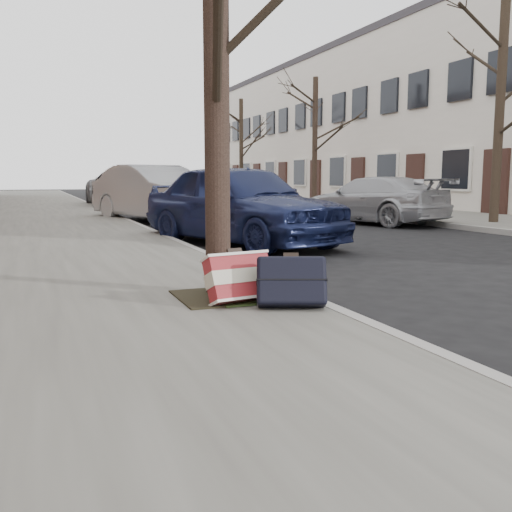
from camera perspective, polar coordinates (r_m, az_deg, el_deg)
name	(u,v)px	position (r m, az deg, el deg)	size (l,w,h in m)	color
ground	(486,320)	(5.37, 21.97, -5.91)	(120.00, 120.00, 0.00)	black
near_sidewalk	(29,216)	(18.80, -21.75, 3.74)	(5.00, 70.00, 0.12)	slate
far_sidewalk	(355,209)	(22.00, 9.83, 4.70)	(4.00, 70.00, 0.12)	slate
house_far	(454,121)	(26.03, 19.20, 12.66)	(6.70, 40.00, 7.20)	beige
dirt_patch	(224,296)	(5.34, -3.26, -4.03)	(0.85, 0.85, 0.01)	black
street_tree	(216,12)	(5.61, -4.04, 23.17)	(0.24, 0.24, 5.18)	black
suitcase_red	(239,278)	(5.03, -1.68, -2.22)	(0.58, 0.16, 0.42)	maroon
suitcase_navy	(291,281)	(4.86, 3.55, -2.52)	(0.59, 0.19, 0.42)	black
car_near_front	(241,203)	(10.44, -1.55, 5.27)	(1.79, 4.44, 1.51)	#171E47
car_near_mid	(157,194)	(15.97, -9.87, 6.16)	(1.67, 4.78, 1.57)	#97999D
car_near_back	(120,189)	(24.43, -13.43, 6.51)	(2.47, 5.36, 1.49)	#38383D
car_far_front	(371,200)	(15.61, 11.45, 5.49)	(1.75, 4.31, 1.25)	#9D9FA4
car_far_back	(227,189)	(26.54, -2.88, 6.74)	(1.70, 4.22, 1.44)	maroon
tree_far_a	(500,110)	(15.62, 23.19, 13.27)	(0.23, 0.23, 5.50)	black
tree_far_b	(315,142)	(23.63, 5.90, 11.30)	(0.21, 0.21, 5.09)	black
tree_far_c	(241,149)	(31.59, -1.49, 10.66)	(0.22, 0.22, 5.31)	black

